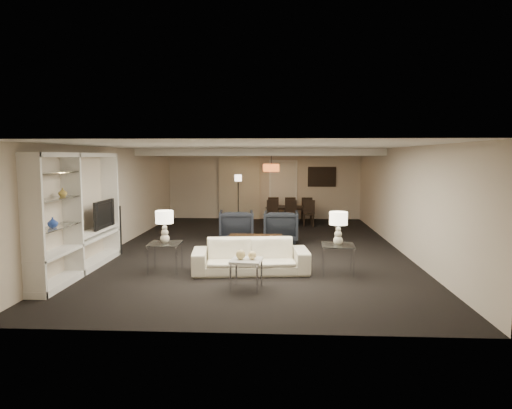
{
  "coord_description": "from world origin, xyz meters",
  "views": [
    {
      "loc": [
        0.6,
        -11.17,
        2.28
      ],
      "look_at": [
        0.0,
        0.0,
        1.1
      ],
      "focal_mm": 32.0,
      "sensor_mm": 36.0,
      "label": 1
    }
  ],
  "objects_px": {
    "television": "(99,214)",
    "chair_fr": "(307,209)",
    "side_table_right": "(338,259)",
    "chair_fl": "(273,209)",
    "pendant_light": "(271,168)",
    "chair_nr": "(309,213)",
    "table_lamp_left": "(165,227)",
    "chair_fm": "(290,209)",
    "table_lamp_right": "(338,228)",
    "floor_lamp": "(238,199)",
    "marble_table": "(246,274)",
    "chair_nl": "(272,213)",
    "armchair_left": "(236,226)",
    "sofa": "(251,256)",
    "side_table_left": "(165,257)",
    "floor_speaker": "(118,230)",
    "chair_nm": "(290,213)",
    "coffee_table": "(255,246)",
    "vase_amber": "(63,192)",
    "vase_blue": "(53,222)",
    "armchair_right": "(281,226)",
    "dining_table": "(290,215)"
  },
  "relations": [
    {
      "from": "table_lamp_right",
      "to": "floor_lamp",
      "type": "relative_size",
      "value": 0.38
    },
    {
      "from": "armchair_right",
      "to": "chair_fl",
      "type": "relative_size",
      "value": 1.09
    },
    {
      "from": "coffee_table",
      "to": "dining_table",
      "type": "relative_size",
      "value": 0.76
    },
    {
      "from": "television",
      "to": "chair_fr",
      "type": "distance_m",
      "value": 8.25
    },
    {
      "from": "armchair_left",
      "to": "chair_fl",
      "type": "distance_m",
      "value": 4.21
    },
    {
      "from": "marble_table",
      "to": "vase_blue",
      "type": "bearing_deg",
      "value": -178.0
    },
    {
      "from": "armchair_left",
      "to": "marble_table",
      "type": "relative_size",
      "value": 1.79
    },
    {
      "from": "side_table_left",
      "to": "table_lamp_left",
      "type": "height_order",
      "value": "table_lamp_left"
    },
    {
      "from": "vase_amber",
      "to": "chair_nm",
      "type": "bearing_deg",
      "value": 58.48
    },
    {
      "from": "chair_fm",
      "to": "floor_speaker",
      "type": "bearing_deg",
      "value": 48.71
    },
    {
      "from": "armchair_left",
      "to": "chair_fr",
      "type": "height_order",
      "value": "chair_fr"
    },
    {
      "from": "coffee_table",
      "to": "side_table_right",
      "type": "distance_m",
      "value": 2.34
    },
    {
      "from": "marble_table",
      "to": "chair_nm",
      "type": "relative_size",
      "value": 0.61
    },
    {
      "from": "side_table_right",
      "to": "armchair_left",
      "type": "bearing_deg",
      "value": 124.88
    },
    {
      "from": "table_lamp_left",
      "to": "chair_fm",
      "type": "distance_m",
      "value": 7.87
    },
    {
      "from": "floor_lamp",
      "to": "chair_nr",
      "type": "bearing_deg",
      "value": -11.95
    },
    {
      "from": "armchair_left",
      "to": "vase_amber",
      "type": "relative_size",
      "value": 5.88
    },
    {
      "from": "coffee_table",
      "to": "chair_nm",
      "type": "relative_size",
      "value": 1.46
    },
    {
      "from": "pendant_light",
      "to": "marble_table",
      "type": "bearing_deg",
      "value": -92.27
    },
    {
      "from": "pendant_light",
      "to": "chair_nr",
      "type": "bearing_deg",
      "value": 9.73
    },
    {
      "from": "chair_nm",
      "to": "coffee_table",
      "type": "bearing_deg",
      "value": -94.05
    },
    {
      "from": "side_table_right",
      "to": "floor_speaker",
      "type": "distance_m",
      "value": 5.18
    },
    {
      "from": "television",
      "to": "chair_fr",
      "type": "height_order",
      "value": "television"
    },
    {
      "from": "chair_nm",
      "to": "chair_fm",
      "type": "bearing_deg",
      "value": 97.38
    },
    {
      "from": "table_lamp_right",
      "to": "television",
      "type": "xyz_separation_m",
      "value": [
        -5.0,
        0.73,
        0.15
      ]
    },
    {
      "from": "coffee_table",
      "to": "marble_table",
      "type": "distance_m",
      "value": 2.7
    },
    {
      "from": "vase_blue",
      "to": "chair_fm",
      "type": "distance_m",
      "value": 9.64
    },
    {
      "from": "side_table_left",
      "to": "floor_lamp",
      "type": "bearing_deg",
      "value": 82.73
    },
    {
      "from": "table_lamp_left",
      "to": "chair_nl",
      "type": "height_order",
      "value": "table_lamp_left"
    },
    {
      "from": "chair_fl",
      "to": "chair_fm",
      "type": "xyz_separation_m",
      "value": [
        0.6,
        0.0,
        0.0
      ]
    },
    {
      "from": "table_lamp_right",
      "to": "marble_table",
      "type": "bearing_deg",
      "value": -147.09
    },
    {
      "from": "table_lamp_right",
      "to": "chair_nl",
      "type": "bearing_deg",
      "value": 102.82
    },
    {
      "from": "table_lamp_left",
      "to": "chair_fm",
      "type": "xyz_separation_m",
      "value": [
        2.61,
        7.41,
        -0.47
      ]
    },
    {
      "from": "sofa",
      "to": "armchair_right",
      "type": "distance_m",
      "value": 3.36
    },
    {
      "from": "chair_fl",
      "to": "table_lamp_left",
      "type": "bearing_deg",
      "value": 68.55
    },
    {
      "from": "pendant_light",
      "to": "table_lamp_left",
      "type": "relative_size",
      "value": 0.81
    },
    {
      "from": "chair_nr",
      "to": "chair_nl",
      "type": "bearing_deg",
      "value": -173.52
    },
    {
      "from": "marble_table",
      "to": "television",
      "type": "bearing_deg",
      "value": 150.95
    },
    {
      "from": "side_table_right",
      "to": "vase_amber",
      "type": "relative_size",
      "value": 3.95
    },
    {
      "from": "side_table_right",
      "to": "chair_fl",
      "type": "distance_m",
      "value": 7.54
    },
    {
      "from": "sofa",
      "to": "chair_fm",
      "type": "relative_size",
      "value": 2.66
    },
    {
      "from": "table_lamp_right",
      "to": "table_lamp_left",
      "type": "bearing_deg",
      "value": 180.0
    },
    {
      "from": "armchair_left",
      "to": "television",
      "type": "distance_m",
      "value": 3.78
    },
    {
      "from": "table_lamp_right",
      "to": "chair_nr",
      "type": "relative_size",
      "value": 0.75
    },
    {
      "from": "armchair_left",
      "to": "chair_nl",
      "type": "relative_size",
      "value": 1.09
    },
    {
      "from": "side_table_right",
      "to": "vase_amber",
      "type": "distance_m",
      "value": 5.27
    },
    {
      "from": "pendant_light",
      "to": "chair_nr",
      "type": "height_order",
      "value": "pendant_light"
    },
    {
      "from": "floor_speaker",
      "to": "chair_fr",
      "type": "bearing_deg",
      "value": 48.75
    },
    {
      "from": "chair_fm",
      "to": "chair_fr",
      "type": "relative_size",
      "value": 1.0
    },
    {
      "from": "side_table_right",
      "to": "chair_nl",
      "type": "xyz_separation_m",
      "value": [
        -1.39,
        6.11,
        0.14
      ]
    }
  ]
}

